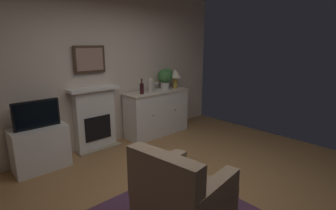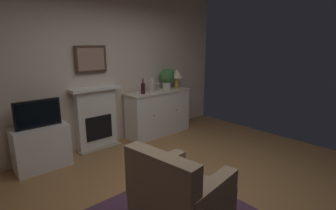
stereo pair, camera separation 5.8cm
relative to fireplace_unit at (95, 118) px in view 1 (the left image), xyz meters
The scene contains 14 objects.
ground_plane 2.15m from the fireplace_unit, 84.65° to the right, with size 5.66×4.43×0.10m, color #9E7042.
wall_rear 0.90m from the fireplace_unit, 33.55° to the left, with size 5.66×0.06×2.83m, color beige.
fireplace_unit is the anchor object (origin of this frame).
framed_picture 1.02m from the fireplace_unit, 90.00° to the left, with size 0.55×0.04×0.45m.
sideboard_cabinet 1.29m from the fireplace_unit, ahead, with size 1.37×0.49×0.90m.
table_lamp 1.90m from the fireplace_unit, ahead, with size 0.26×0.26×0.40m.
wine_bottle 1.01m from the fireplace_unit, 14.24° to the right, with size 0.08×0.08×0.29m.
wine_glass_left 1.30m from the fireplace_unit, ahead, with size 0.07×0.07×0.16m.
wine_glass_center 1.40m from the fireplace_unit, ahead, with size 0.07×0.07×0.16m.
vase_decorative 1.20m from the fireplace_unit, 11.99° to the right, with size 0.11×0.11×0.28m.
tv_cabinet 1.01m from the fireplace_unit, behind, with size 0.75×0.42×0.65m.
tv_set 1.04m from the fireplace_unit, 169.23° to the right, with size 0.62×0.07×0.40m.
potted_plant_small 1.67m from the fireplace_unit, ahead, with size 0.30×0.30×0.43m.
armchair 2.53m from the fireplace_unit, 98.82° to the right, with size 0.90×0.86×0.92m.
Camera 1 is at (-2.16, -1.95, 1.83)m, focal length 27.22 mm.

